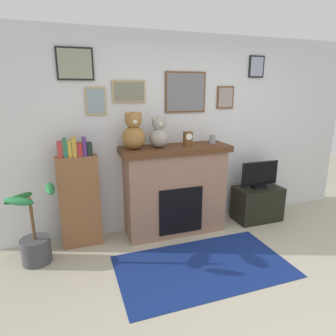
{
  "coord_description": "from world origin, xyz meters",
  "views": [
    {
      "loc": [
        -1.65,
        -1.74,
        1.9
      ],
      "look_at": [
        -0.44,
        1.71,
        0.91
      ],
      "focal_mm": 31.21,
      "sensor_mm": 36.0,
      "label": 1
    }
  ],
  "objects_px": {
    "bookshelf": "(80,197)",
    "candle_jar": "(212,139)",
    "television": "(260,175)",
    "teddy_bear_tan": "(159,133)",
    "fireplace": "(175,189)",
    "potted_plant": "(35,238)",
    "tv_stand": "(257,203)",
    "teddy_bear_cream": "(134,132)",
    "mantel_clock": "(188,138)"
  },
  "relations": [
    {
      "from": "bookshelf",
      "to": "candle_jar",
      "type": "relative_size",
      "value": 11.2
    },
    {
      "from": "television",
      "to": "teddy_bear_tan",
      "type": "distance_m",
      "value": 1.66
    },
    {
      "from": "fireplace",
      "to": "teddy_bear_tan",
      "type": "height_order",
      "value": "teddy_bear_tan"
    },
    {
      "from": "potted_plant",
      "to": "tv_stand",
      "type": "height_order",
      "value": "potted_plant"
    },
    {
      "from": "tv_stand",
      "to": "television",
      "type": "distance_m",
      "value": 0.44
    },
    {
      "from": "teddy_bear_cream",
      "to": "tv_stand",
      "type": "bearing_deg",
      "value": -1.55
    },
    {
      "from": "mantel_clock",
      "to": "teddy_bear_cream",
      "type": "relative_size",
      "value": 0.4
    },
    {
      "from": "tv_stand",
      "to": "mantel_clock",
      "type": "relative_size",
      "value": 3.76
    },
    {
      "from": "teddy_bear_cream",
      "to": "teddy_bear_tan",
      "type": "relative_size",
      "value": 1.15
    },
    {
      "from": "potted_plant",
      "to": "candle_jar",
      "type": "height_order",
      "value": "candle_jar"
    },
    {
      "from": "television",
      "to": "fireplace",
      "type": "bearing_deg",
      "value": 176.92
    },
    {
      "from": "teddy_bear_tan",
      "to": "television",
      "type": "bearing_deg",
      "value": -1.94
    },
    {
      "from": "bookshelf",
      "to": "potted_plant",
      "type": "height_order",
      "value": "bookshelf"
    },
    {
      "from": "bookshelf",
      "to": "teddy_bear_tan",
      "type": "bearing_deg",
      "value": -2.89
    },
    {
      "from": "tv_stand",
      "to": "candle_jar",
      "type": "bearing_deg",
      "value": 176.24
    },
    {
      "from": "teddy_bear_tan",
      "to": "potted_plant",
      "type": "bearing_deg",
      "value": -173.33
    },
    {
      "from": "potted_plant",
      "to": "mantel_clock",
      "type": "xyz_separation_m",
      "value": [
        1.91,
        0.18,
        0.99
      ]
    },
    {
      "from": "potted_plant",
      "to": "television",
      "type": "xyz_separation_m",
      "value": [
        3.03,
        0.13,
        0.4
      ]
    },
    {
      "from": "potted_plant",
      "to": "fireplace",
      "type": "bearing_deg",
      "value": 6.42
    },
    {
      "from": "fireplace",
      "to": "tv_stand",
      "type": "xyz_separation_m",
      "value": [
        1.29,
        -0.07,
        -0.35
      ]
    },
    {
      "from": "bookshelf",
      "to": "mantel_clock",
      "type": "height_order",
      "value": "mantel_clock"
    },
    {
      "from": "tv_stand",
      "to": "television",
      "type": "xyz_separation_m",
      "value": [
        0.0,
        -0.0,
        0.44
      ]
    },
    {
      "from": "tv_stand",
      "to": "television",
      "type": "bearing_deg",
      "value": -90.0
    },
    {
      "from": "fireplace",
      "to": "television",
      "type": "relative_size",
      "value": 2.45
    },
    {
      "from": "teddy_bear_tan",
      "to": "mantel_clock",
      "type": "bearing_deg",
      "value": -0.1
    },
    {
      "from": "tv_stand",
      "to": "candle_jar",
      "type": "distance_m",
      "value": 1.26
    },
    {
      "from": "television",
      "to": "candle_jar",
      "type": "xyz_separation_m",
      "value": [
        -0.76,
        0.05,
        0.56
      ]
    },
    {
      "from": "mantel_clock",
      "to": "teddy_bear_tan",
      "type": "xyz_separation_m",
      "value": [
        -0.39,
        0.0,
        0.08
      ]
    },
    {
      "from": "television",
      "to": "teddy_bear_cream",
      "type": "xyz_separation_m",
      "value": [
        -1.83,
        0.05,
        0.7
      ]
    },
    {
      "from": "television",
      "to": "potted_plant",
      "type": "bearing_deg",
      "value": -177.61
    },
    {
      "from": "tv_stand",
      "to": "mantel_clock",
      "type": "distance_m",
      "value": 1.52
    },
    {
      "from": "fireplace",
      "to": "teddy_bear_tan",
      "type": "distance_m",
      "value": 0.8
    },
    {
      "from": "bookshelf",
      "to": "candle_jar",
      "type": "bearing_deg",
      "value": -1.63
    },
    {
      "from": "bookshelf",
      "to": "mantel_clock",
      "type": "xyz_separation_m",
      "value": [
        1.39,
        -0.05,
        0.65
      ]
    },
    {
      "from": "mantel_clock",
      "to": "tv_stand",
      "type": "bearing_deg",
      "value": -2.5
    },
    {
      "from": "fireplace",
      "to": "television",
      "type": "height_order",
      "value": "fireplace"
    },
    {
      "from": "tv_stand",
      "to": "television",
      "type": "relative_size",
      "value": 1.16
    },
    {
      "from": "teddy_bear_tan",
      "to": "fireplace",
      "type": "bearing_deg",
      "value": 4.68
    },
    {
      "from": "tv_stand",
      "to": "teddy_bear_cream",
      "type": "relative_size",
      "value": 1.51
    },
    {
      "from": "teddy_bear_cream",
      "to": "bookshelf",
      "type": "bearing_deg",
      "value": 175.76
    },
    {
      "from": "fireplace",
      "to": "potted_plant",
      "type": "distance_m",
      "value": 1.78
    },
    {
      "from": "teddy_bear_cream",
      "to": "teddy_bear_tan",
      "type": "bearing_deg",
      "value": 0.01
    },
    {
      "from": "fireplace",
      "to": "teddy_bear_tan",
      "type": "relative_size",
      "value": 3.66
    },
    {
      "from": "potted_plant",
      "to": "teddy_bear_tan",
      "type": "bearing_deg",
      "value": 6.67
    },
    {
      "from": "television",
      "to": "mantel_clock",
      "type": "bearing_deg",
      "value": 177.42
    },
    {
      "from": "fireplace",
      "to": "bookshelf",
      "type": "distance_m",
      "value": 1.22
    },
    {
      "from": "potted_plant",
      "to": "candle_jar",
      "type": "relative_size",
      "value": 7.28
    },
    {
      "from": "teddy_bear_cream",
      "to": "teddy_bear_tan",
      "type": "distance_m",
      "value": 0.32
    },
    {
      "from": "potted_plant",
      "to": "tv_stand",
      "type": "distance_m",
      "value": 3.03
    },
    {
      "from": "potted_plant",
      "to": "teddy_bear_cream",
      "type": "height_order",
      "value": "teddy_bear_cream"
    }
  ]
}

